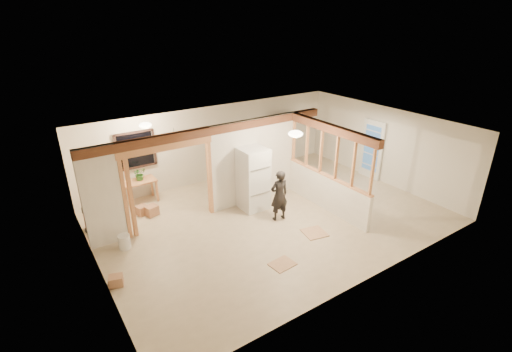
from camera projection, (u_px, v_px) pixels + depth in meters
floor at (272, 217)px, 10.26m from camera, size 9.00×6.50×0.01m
ceiling at (274, 130)px, 9.26m from camera, size 9.00×6.50×0.01m
wall_back at (215, 143)px, 12.24m from camera, size 9.00×0.01×2.50m
wall_front at (370, 231)px, 7.29m from camera, size 9.00×0.01×2.50m
wall_left at (93, 225)px, 7.47m from camera, size 0.01×6.50×2.50m
wall_right at (384, 145)px, 12.06m from camera, size 0.01×6.50×2.50m
partition_left_stub at (102, 197)px, 8.61m from camera, size 0.90×0.12×2.50m
partition_center at (254, 161)px, 10.78m from camera, size 2.80×0.12×2.50m
doorway_frame at (170, 186)px, 9.51m from camera, size 2.46×0.14×2.20m
header_beam_back at (216, 130)px, 9.71m from camera, size 7.00×0.18×0.22m
header_beam_right at (331, 128)px, 9.82m from camera, size 0.18×3.30×0.22m
pony_wall at (326, 192)px, 10.57m from camera, size 0.12×3.20×1.00m
stud_partition at (329, 154)px, 10.11m from camera, size 0.14×3.20×1.32m
window_back at (136, 150)px, 10.73m from camera, size 1.12×0.10×1.10m
french_door at (372, 150)px, 12.42m from camera, size 0.12×0.86×2.00m
ceiling_dome_main at (296, 134)px, 9.04m from camera, size 0.36×0.36×0.16m
ceiling_dome_util at (145, 125)px, 9.75m from camera, size 0.32×0.32×0.14m
hanging_bulb at (175, 140)px, 9.59m from camera, size 0.07×0.07×0.07m
refrigerator at (253, 179)px, 10.44m from camera, size 0.75×0.72×1.81m
woman at (279, 195)px, 9.90m from camera, size 0.55×0.39×1.43m
work_table at (138, 192)px, 10.93m from camera, size 1.11×0.56×0.70m
potted_plant at (140, 174)px, 10.80m from camera, size 0.40×0.36×0.39m
shop_vac at (94, 218)px, 9.54m from camera, size 0.61×0.61×0.68m
bookshelf at (282, 140)px, 13.53m from camera, size 0.95×0.32×1.90m
bucket at (124, 242)px, 8.83m from camera, size 0.37×0.37×0.36m
box_util_a at (152, 210)px, 10.33m from camera, size 0.39×0.36×0.28m
box_util_b at (142, 210)px, 10.37m from camera, size 0.34×0.34×0.26m
box_front at (116, 281)px, 7.64m from camera, size 0.33×0.30×0.23m
floor_panel_near at (314, 233)px, 9.51m from camera, size 0.66×0.66×0.02m
floor_panel_far at (282, 264)px, 8.32m from camera, size 0.58×0.48×0.02m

